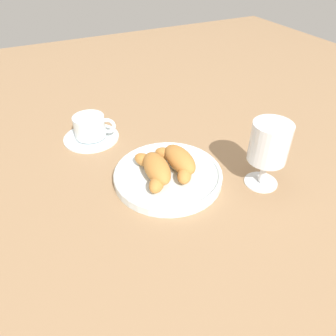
# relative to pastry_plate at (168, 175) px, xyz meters

# --- Properties ---
(ground_plane) EXTENTS (2.20, 2.20, 0.00)m
(ground_plane) POSITION_rel_pastry_plate_xyz_m (-0.01, 0.02, -0.01)
(ground_plane) COLOR #997551
(pastry_plate) EXTENTS (0.23, 0.23, 0.02)m
(pastry_plate) POSITION_rel_pastry_plate_xyz_m (0.00, 0.00, 0.00)
(pastry_plate) COLOR silver
(pastry_plate) RESTS_ON ground_plane
(croissant_large) EXTENTS (0.14, 0.06, 0.04)m
(croissant_large) POSITION_rel_pastry_plate_xyz_m (0.00, -0.02, 0.03)
(croissant_large) COLOR #BC7A38
(croissant_large) RESTS_ON pastry_plate
(croissant_small) EXTENTS (0.14, 0.07, 0.04)m
(croissant_small) POSITION_rel_pastry_plate_xyz_m (-0.00, 0.03, 0.03)
(croissant_small) COLOR #BC7A38
(croissant_small) RESTS_ON pastry_plate
(coffee_cup_near) EXTENTS (0.14, 0.14, 0.06)m
(coffee_cup_near) POSITION_rel_pastry_plate_xyz_m (0.23, 0.10, 0.01)
(coffee_cup_near) COLOR silver
(coffee_cup_near) RESTS_ON ground_plane
(juice_glass_left) EXTENTS (0.08, 0.08, 0.14)m
(juice_glass_left) POSITION_rel_pastry_plate_xyz_m (-0.10, -0.17, 0.08)
(juice_glass_left) COLOR white
(juice_glass_left) RESTS_ON ground_plane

